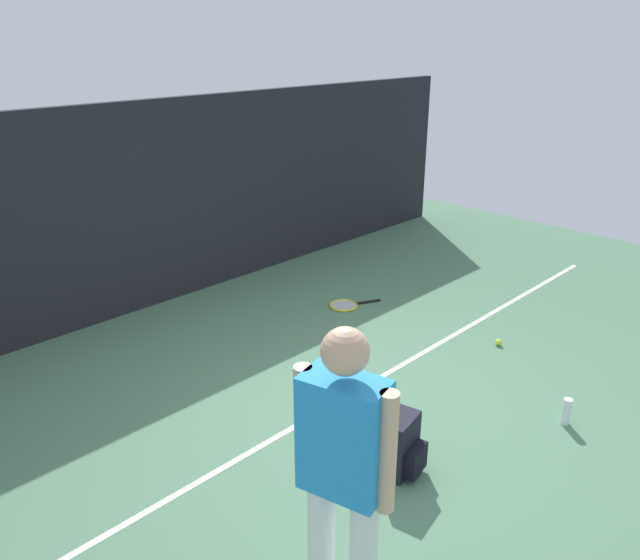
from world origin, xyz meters
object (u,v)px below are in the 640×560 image
at_px(backpack, 400,445).
at_px(tennis_ball_near_player, 499,342).
at_px(tennis_player, 343,468).
at_px(water_bottle, 567,412).
at_px(tennis_racket, 346,305).

relative_size(backpack, tennis_ball_near_player, 6.67).
xyz_separation_m(tennis_player, water_bottle, (2.52, -0.07, -0.85)).
xyz_separation_m(tennis_racket, tennis_ball_near_player, (0.36, -1.70, 0.02)).
relative_size(backpack, water_bottle, 1.96).
xyz_separation_m(backpack, tennis_ball_near_player, (2.18, 0.47, -0.18)).
bearing_deg(tennis_ball_near_player, tennis_racket, 102.00).
height_order(tennis_player, backpack, tennis_player).
distance_m(tennis_racket, water_bottle, 2.79).
height_order(tennis_racket, tennis_ball_near_player, tennis_ball_near_player).
height_order(tennis_ball_near_player, water_bottle, water_bottle).
bearing_deg(tennis_ball_near_player, water_bottle, -127.79).
bearing_deg(water_bottle, tennis_player, 178.48).
bearing_deg(backpack, water_bottle, -34.53).
distance_m(tennis_player, backpack, 1.47).
bearing_deg(backpack, tennis_player, -167.30).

